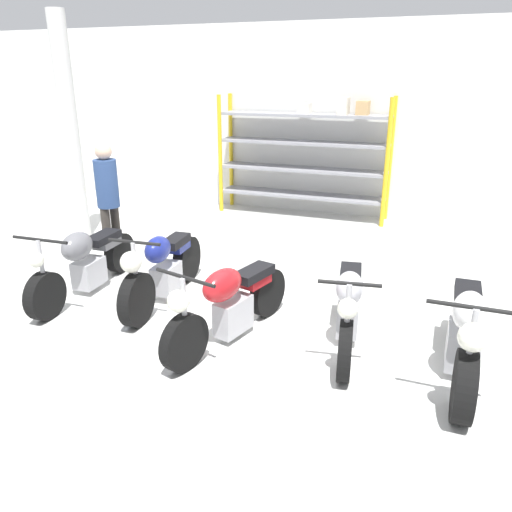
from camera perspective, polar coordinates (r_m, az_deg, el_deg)
The scene contains 10 objects.
ground_plane at distance 5.70m, azimuth -1.41°, elevation -7.94°, with size 30.00×30.00×0.00m, color silver.
back_wall at distance 10.03m, azimuth 9.77°, elevation 14.84°, with size 30.00×0.08×3.60m.
shelving_rack at distance 9.87m, azimuth 5.76°, elevation 11.81°, with size 3.33×0.63×2.30m.
support_pillar at distance 8.84m, azimuth -20.48°, elevation 13.22°, with size 0.28×0.28×3.60m.
motorcycle_grey at distance 6.72m, azimuth -18.92°, elevation -0.65°, with size 0.72×2.11×0.96m.
motorcycle_blue at distance 6.21m, azimuth -10.61°, elevation -1.44°, with size 0.62×1.98×0.99m.
motorcycle_red at distance 5.22m, azimuth -3.11°, elevation -5.35°, with size 0.83×1.95×0.95m.
motorcycle_silver at distance 5.26m, azimuth 10.50°, elevation -5.63°, with size 0.58×1.93×0.96m.
motorcycle_white at distance 5.01m, azimuth 22.79°, elevation -8.26°, with size 0.74×1.99×1.00m.
person_browsing at distance 7.54m, azimuth -16.59°, elevation 6.83°, with size 0.38×0.38×1.77m.
Camera 1 is at (1.87, -4.66, 2.68)m, focal length 35.00 mm.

